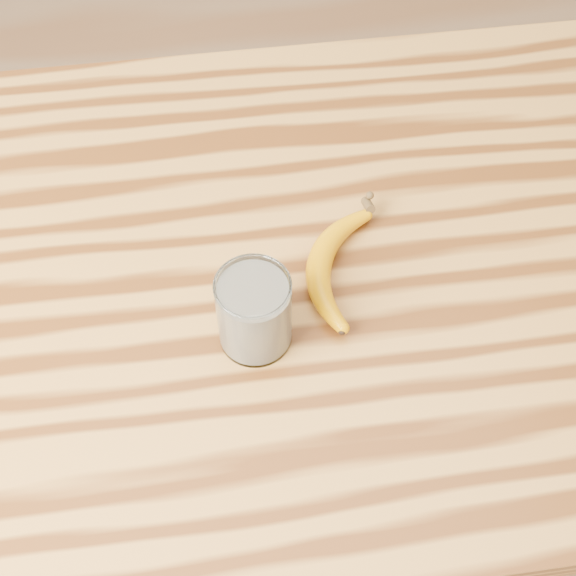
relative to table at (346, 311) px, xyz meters
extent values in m
plane|color=brown|center=(0.00, 0.00, -0.77)|extent=(4.00, 4.00, 0.00)
cube|color=#A7702F|center=(0.00, 0.00, 0.11)|extent=(1.20, 0.80, 0.04)
cylinder|color=brown|center=(-0.54, 0.34, -0.34)|extent=(0.06, 0.06, 0.86)
cylinder|color=brown|center=(0.54, 0.34, -0.34)|extent=(0.06, 0.06, 0.86)
cylinder|color=white|center=(-0.13, -0.10, 0.18)|extent=(0.08, 0.08, 0.10)
torus|color=white|center=(-0.13, -0.10, 0.23)|extent=(0.08, 0.08, 0.00)
cylinder|color=beige|center=(-0.13, -0.10, 0.18)|extent=(0.08, 0.08, 0.09)
camera|label=1|loc=(-0.16, -0.57, 0.93)|focal=50.00mm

